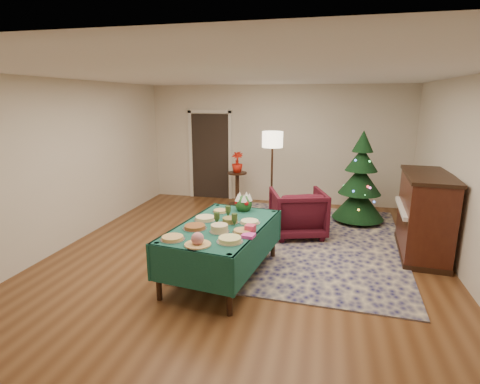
% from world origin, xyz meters
% --- Properties ---
extents(room_shell, '(7.00, 7.00, 7.00)m').
position_xyz_m(room_shell, '(0.00, 0.00, 1.35)').
color(room_shell, '#593319').
rests_on(room_shell, ground).
extents(doorway, '(1.08, 0.04, 2.16)m').
position_xyz_m(doorway, '(-1.60, 3.48, 1.10)').
color(doorway, black).
rests_on(doorway, ground).
extents(rug, '(3.41, 4.36, 0.02)m').
position_xyz_m(rug, '(0.85, 1.02, 0.01)').
color(rug, '#121243').
rests_on(rug, ground).
extents(buffet_table, '(1.38, 2.05, 0.74)m').
position_xyz_m(buffet_table, '(-0.17, -0.57, 0.59)').
color(buffet_table, black).
rests_on(buffet_table, ground).
extents(platter_0, '(0.30, 0.30, 0.05)m').
position_xyz_m(platter_0, '(-0.60, -1.23, 0.76)').
color(platter_0, silver).
rests_on(platter_0, buffet_table).
extents(platter_1, '(0.31, 0.31, 0.16)m').
position_xyz_m(platter_1, '(-0.25, -1.33, 0.81)').
color(platter_1, silver).
rests_on(platter_1, buffet_table).
extents(platter_2, '(0.32, 0.32, 0.06)m').
position_xyz_m(platter_2, '(0.08, -1.14, 0.77)').
color(platter_2, silver).
rests_on(platter_2, buffet_table).
extents(platter_3, '(0.32, 0.32, 0.05)m').
position_xyz_m(platter_3, '(-0.48, -0.80, 0.77)').
color(platter_3, silver).
rests_on(platter_3, buffet_table).
extents(platter_4, '(0.26, 0.26, 0.10)m').
position_xyz_m(platter_4, '(-0.13, -0.84, 0.79)').
color(platter_4, silver).
rests_on(platter_4, buffet_table).
extents(platter_5, '(0.27, 0.27, 0.04)m').
position_xyz_m(platter_5, '(0.16, -0.80, 0.76)').
color(platter_5, silver).
rests_on(platter_5, buffet_table).
extents(platter_6, '(0.31, 0.31, 0.05)m').
position_xyz_m(platter_6, '(-0.46, -0.42, 0.77)').
color(platter_6, silver).
rests_on(platter_6, buffet_table).
extents(platter_7, '(0.24, 0.24, 0.07)m').
position_xyz_m(platter_7, '(-0.09, -0.45, 0.77)').
color(platter_7, silver).
rests_on(platter_7, buffet_table).
extents(platter_8, '(0.28, 0.28, 0.04)m').
position_xyz_m(platter_8, '(0.17, -0.41, 0.76)').
color(platter_8, silver).
rests_on(platter_8, buffet_table).
extents(platter_9, '(0.24, 0.24, 0.04)m').
position_xyz_m(platter_9, '(-0.35, -0.02, 0.76)').
color(platter_9, silver).
rests_on(platter_9, buffet_table).
extents(goblet_0, '(0.08, 0.08, 0.17)m').
position_xyz_m(goblet_0, '(-0.18, -0.24, 0.83)').
color(goblet_0, '#2D471E').
rests_on(goblet_0, buffet_table).
extents(goblet_1, '(0.08, 0.08, 0.17)m').
position_xyz_m(goblet_1, '(-0.00, -0.57, 0.83)').
color(goblet_1, '#2D471E').
rests_on(goblet_1, buffet_table).
extents(goblet_2, '(0.08, 0.08, 0.17)m').
position_xyz_m(goblet_2, '(-0.25, -0.57, 0.83)').
color(goblet_2, '#2D471E').
rests_on(goblet_2, buffet_table).
extents(napkin_stack, '(0.17, 0.17, 0.04)m').
position_xyz_m(napkin_stack, '(0.26, -0.93, 0.76)').
color(napkin_stack, '#DE3DAD').
rests_on(napkin_stack, buffet_table).
extents(gift_box, '(0.13, 0.13, 0.10)m').
position_xyz_m(gift_box, '(0.25, -0.76, 0.79)').
color(gift_box, '#D43B5A').
rests_on(gift_box, buffet_table).
extents(centerpiece, '(0.27, 0.27, 0.31)m').
position_xyz_m(centerpiece, '(-0.04, 0.16, 0.87)').
color(centerpiece, '#1E4C1E').
rests_on(centerpiece, buffet_table).
extents(armchair, '(1.11, 1.07, 0.92)m').
position_xyz_m(armchair, '(0.70, 1.27, 0.46)').
color(armchair, '#450E1A').
rests_on(armchair, ground).
extents(floor_lamp, '(0.42, 0.42, 1.75)m').
position_xyz_m(floor_lamp, '(0.06, 2.41, 1.48)').
color(floor_lamp, '#A57F3F').
rests_on(floor_lamp, ground).
extents(side_table, '(0.43, 0.43, 0.78)m').
position_xyz_m(side_table, '(-0.80, 2.92, 0.38)').
color(side_table, black).
rests_on(side_table, ground).
extents(potted_plant, '(0.26, 0.46, 0.26)m').
position_xyz_m(potted_plant, '(-0.80, 2.92, 0.91)').
color(potted_plant, red).
rests_on(potted_plant, side_table).
extents(christmas_tree, '(1.18, 1.18, 1.81)m').
position_xyz_m(christmas_tree, '(1.81, 2.29, 0.81)').
color(christmas_tree, black).
rests_on(christmas_tree, ground).
extents(piano, '(0.81, 1.54, 1.29)m').
position_xyz_m(piano, '(2.67, 0.87, 0.63)').
color(piano, black).
rests_on(piano, ground).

